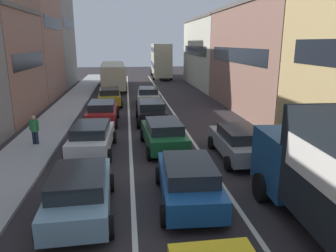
# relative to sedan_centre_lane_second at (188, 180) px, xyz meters

# --- Properties ---
(sidewalk_left) EXTENTS (2.60, 64.00, 0.14)m
(sidewalk_left) POSITION_rel_sedan_centre_lane_second_xyz_m (-6.86, 12.08, -0.73)
(sidewalk_left) COLOR #B1B1B1
(sidewalk_left) RESTS_ON ground
(lane_stripe_left) EXTENTS (0.16, 60.00, 0.01)m
(lane_stripe_left) POSITION_rel_sedan_centre_lane_second_xyz_m (-1.86, 12.08, -0.79)
(lane_stripe_left) COLOR silver
(lane_stripe_left) RESTS_ON ground
(lane_stripe_right) EXTENTS (0.16, 60.00, 0.01)m
(lane_stripe_right) POSITION_rel_sedan_centre_lane_second_xyz_m (1.54, 12.08, -0.79)
(lane_stripe_right) COLOR silver
(lane_stripe_right) RESTS_ON ground
(building_row_right) EXTENTS (7.20, 43.90, 9.09)m
(building_row_right) POSITION_rel_sedan_centre_lane_second_xyz_m (9.74, 13.50, 3.44)
(building_row_right) COLOR beige
(building_row_right) RESTS_ON ground
(sedan_centre_lane_second) EXTENTS (2.22, 4.38, 1.49)m
(sedan_centre_lane_second) POSITION_rel_sedan_centre_lane_second_xyz_m (0.00, 0.00, 0.00)
(sedan_centre_lane_second) COLOR #194C8C
(sedan_centre_lane_second) RESTS_ON ground
(wagon_left_lane_second) EXTENTS (2.18, 4.36, 1.49)m
(wagon_left_lane_second) POSITION_rel_sedan_centre_lane_second_xyz_m (-3.50, -0.38, 0.00)
(wagon_left_lane_second) COLOR #759EB7
(wagon_left_lane_second) RESTS_ON ground
(hatchback_centre_lane_third) EXTENTS (2.24, 4.39, 1.49)m
(hatchback_centre_lane_third) POSITION_rel_sedan_centre_lane_second_xyz_m (-0.19, 5.60, 0.00)
(hatchback_centre_lane_third) COLOR #19592D
(hatchback_centre_lane_third) RESTS_ON ground
(sedan_left_lane_third) EXTENTS (2.22, 4.38, 1.49)m
(sedan_left_lane_third) POSITION_rel_sedan_centre_lane_second_xyz_m (-3.71, 5.46, 0.00)
(sedan_left_lane_third) COLOR silver
(sedan_left_lane_third) RESTS_ON ground
(coupe_centre_lane_fourth) EXTENTS (2.11, 4.33, 1.49)m
(coupe_centre_lane_fourth) POSITION_rel_sedan_centre_lane_second_xyz_m (-0.36, 11.16, 0.00)
(coupe_centre_lane_fourth) COLOR black
(coupe_centre_lane_fourth) RESTS_ON ground
(sedan_left_lane_fourth) EXTENTS (2.10, 4.32, 1.49)m
(sedan_left_lane_fourth) POSITION_rel_sedan_centre_lane_second_xyz_m (-3.61, 11.36, 0.00)
(sedan_left_lane_fourth) COLOR #A51E1E
(sedan_left_lane_fourth) RESTS_ON ground
(sedan_centre_lane_fifth) EXTENTS (2.27, 4.40, 1.49)m
(sedan_centre_lane_fifth) POSITION_rel_sedan_centre_lane_second_xyz_m (-0.11, 17.64, 0.00)
(sedan_centre_lane_fifth) COLOR beige
(sedan_centre_lane_fifth) RESTS_ON ground
(sedan_left_lane_fifth) EXTENTS (2.22, 4.38, 1.49)m
(sedan_left_lane_fifth) POSITION_rel_sedan_centre_lane_second_xyz_m (-3.44, 17.65, 0.00)
(sedan_left_lane_fifth) COLOR #B29319
(sedan_left_lane_fifth) RESTS_ON ground
(sedan_right_lane_behind_truck) EXTENTS (2.12, 4.33, 1.49)m
(sedan_right_lane_behind_truck) POSITION_rel_sedan_centre_lane_second_xyz_m (3.12, 3.81, 0.00)
(sedan_right_lane_behind_truck) COLOR gray
(sedan_right_lane_behind_truck) RESTS_ON ground
(bus_mid_queue_primary) EXTENTS (3.14, 10.60, 2.90)m
(bus_mid_queue_primary) POSITION_rel_sedan_centre_lane_second_xyz_m (-3.48, 27.53, 0.96)
(bus_mid_queue_primary) COLOR #BFB793
(bus_mid_queue_primary) RESTS_ON ground
(bus_far_queue_secondary) EXTENTS (3.11, 10.59, 5.06)m
(bus_far_queue_secondary) POSITION_rel_sedan_centre_lane_second_xyz_m (3.25, 38.89, 2.03)
(bus_far_queue_secondary) COLOR #BFB793
(bus_far_queue_secondary) RESTS_ON ground
(pedestrian_mid_sidewalk) EXTENTS (0.52, 0.34, 1.66)m
(pedestrian_mid_sidewalk) POSITION_rel_sedan_centre_lane_second_xyz_m (-6.73, 6.84, 0.15)
(pedestrian_mid_sidewalk) COLOR #262D47
(pedestrian_mid_sidewalk) RESTS_ON ground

